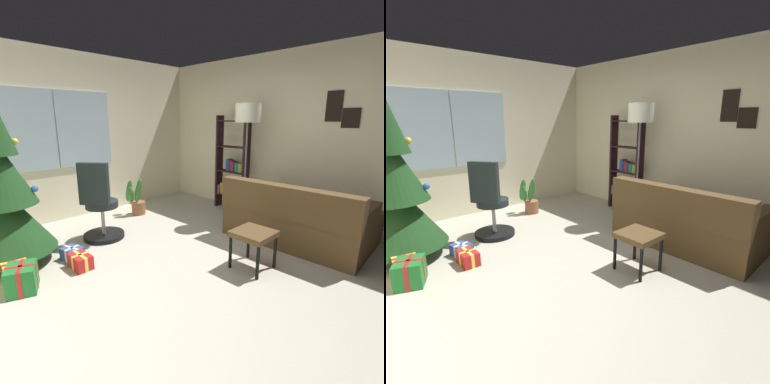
# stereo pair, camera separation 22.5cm
# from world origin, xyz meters

# --- Properties ---
(ground_plane) EXTENTS (4.60, 5.06, 0.10)m
(ground_plane) POSITION_xyz_m (0.00, 0.00, -0.05)
(ground_plane) COLOR #B9B4A2
(wall_back_with_windows) EXTENTS (4.60, 0.12, 2.67)m
(wall_back_with_windows) POSITION_xyz_m (-0.02, 2.58, 1.34)
(wall_back_with_windows) COLOR #F0E5C2
(wall_back_with_windows) RESTS_ON ground_plane
(wall_right_with_frames) EXTENTS (0.12, 5.06, 2.67)m
(wall_right_with_frames) POSITION_xyz_m (2.35, -0.00, 1.34)
(wall_right_with_frames) COLOR #F0E5C2
(wall_right_with_frames) RESTS_ON ground_plane
(couch) EXTENTS (1.62, 1.80, 0.84)m
(couch) POSITION_xyz_m (1.62, -0.70, 0.30)
(couch) COLOR brown
(couch) RESTS_ON ground_plane
(footstool) EXTENTS (0.42, 0.41, 0.44)m
(footstool) POSITION_xyz_m (0.46, -0.60, 0.37)
(footstool) COLOR brown
(footstool) RESTS_ON ground_plane
(holiday_tree) EXTENTS (1.00, 1.00, 2.46)m
(holiday_tree) POSITION_xyz_m (-1.41, 1.44, 0.82)
(holiday_tree) COLOR #4C331E
(holiday_tree) RESTS_ON ground_plane
(gift_box_red) EXTENTS (0.19, 0.29, 0.17)m
(gift_box_red) POSITION_xyz_m (-0.90, 0.77, 0.08)
(gift_box_red) COLOR red
(gift_box_red) RESTS_ON ground_plane
(gift_box_green) EXTENTS (0.36, 0.38, 0.27)m
(gift_box_green) POSITION_xyz_m (-1.50, 0.74, 0.13)
(gift_box_green) COLOR #1E722D
(gift_box_green) RESTS_ON ground_plane
(gift_box_gold) EXTENTS (0.24, 0.24, 0.23)m
(gift_box_gold) POSITION_xyz_m (-1.50, 0.94, 0.11)
(gift_box_gold) COLOR gold
(gift_box_gold) RESTS_ON ground_plane
(gift_box_blue) EXTENTS (0.24, 0.27, 0.15)m
(gift_box_blue) POSITION_xyz_m (-0.88, 1.04, 0.07)
(gift_box_blue) COLOR #2D4C99
(gift_box_blue) RESTS_ON ground_plane
(office_chair) EXTENTS (0.59, 0.58, 1.09)m
(office_chair) POSITION_xyz_m (-0.33, 1.33, 0.43)
(office_chair) COLOR black
(office_chair) RESTS_ON ground_plane
(bookshelf) EXTENTS (0.18, 0.64, 1.69)m
(bookshelf) POSITION_xyz_m (2.09, 0.92, 0.75)
(bookshelf) COLOR black
(bookshelf) RESTS_ON ground_plane
(floor_lamp) EXTENTS (0.39, 0.39, 1.86)m
(floor_lamp) POSITION_xyz_m (1.71, 0.38, 1.60)
(floor_lamp) COLOR slate
(floor_lamp) RESTS_ON ground_plane
(potted_plant) EXTENTS (0.33, 0.39, 0.65)m
(potted_plant) POSITION_xyz_m (0.64, 1.90, 0.25)
(potted_plant) COLOR #945838
(potted_plant) RESTS_ON ground_plane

